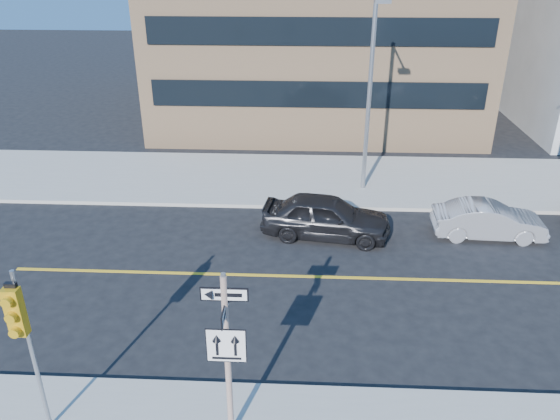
# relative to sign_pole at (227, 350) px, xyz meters

# --- Properties ---
(ground) EXTENTS (120.00, 120.00, 0.00)m
(ground) POSITION_rel_sign_pole_xyz_m (0.00, 2.51, -2.44)
(ground) COLOR black
(ground) RESTS_ON ground
(sign_pole) EXTENTS (0.92, 0.92, 4.06)m
(sign_pole) POSITION_rel_sign_pole_xyz_m (0.00, 0.00, 0.00)
(sign_pole) COLOR beige
(sign_pole) RESTS_ON near_sidewalk
(traffic_signal) EXTENTS (0.32, 0.45, 4.00)m
(traffic_signal) POSITION_rel_sign_pole_xyz_m (-4.00, -0.15, 0.59)
(traffic_signal) COLOR gray
(traffic_signal) RESTS_ON near_sidewalk
(parked_car_a) EXTENTS (2.53, 4.87, 1.58)m
(parked_car_a) POSITION_rel_sign_pole_xyz_m (2.27, 9.33, -1.65)
(parked_car_a) COLOR black
(parked_car_a) RESTS_ON ground
(parked_car_b) EXTENTS (1.53, 4.01, 1.31)m
(parked_car_b) POSITION_rel_sign_pole_xyz_m (8.18, 9.56, -1.78)
(parked_car_b) COLOR gray
(parked_car_b) RESTS_ON ground
(streetlight_a) EXTENTS (0.55, 2.25, 8.00)m
(streetlight_a) POSITION_rel_sign_pole_xyz_m (4.00, 13.27, 2.32)
(streetlight_a) COLOR gray
(streetlight_a) RESTS_ON far_sidewalk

